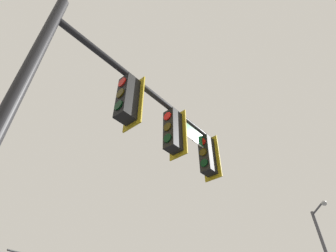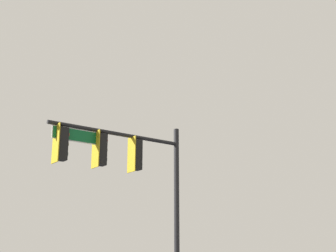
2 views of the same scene
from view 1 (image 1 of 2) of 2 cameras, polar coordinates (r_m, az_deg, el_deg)
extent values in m
cylinder|color=black|center=(6.34, -2.87, 6.53)|extent=(5.19, 1.18, 0.14)
cube|color=gold|center=(5.58, -7.33, 4.92)|extent=(0.13, 0.52, 1.30)
cube|color=black|center=(5.50, -8.78, 5.93)|extent=(0.42, 0.38, 1.10)
cylinder|color=black|center=(5.94, -8.21, 10.14)|extent=(0.04, 0.04, 0.12)
cylinder|color=red|center=(5.65, -9.98, 9.37)|extent=(0.07, 0.22, 0.22)
cylinder|color=#392D05|center=(5.42, -10.36, 7.02)|extent=(0.07, 0.22, 0.22)
cylinder|color=black|center=(5.19, -10.77, 4.47)|extent=(0.07, 0.22, 0.22)
cube|color=gold|center=(6.38, 2.18, -1.82)|extent=(0.13, 0.52, 1.30)
cube|color=black|center=(6.26, 1.08, -1.03)|extent=(0.42, 0.38, 1.10)
cylinder|color=black|center=(6.65, 1.02, 3.14)|extent=(0.04, 0.04, 0.12)
cylinder|color=red|center=(6.35, -0.12, 2.16)|extent=(0.07, 0.22, 0.22)
cylinder|color=#392D05|center=(6.14, -0.13, -0.18)|extent=(0.07, 0.22, 0.22)
cylinder|color=black|center=(5.94, -0.13, -2.67)|extent=(0.07, 0.22, 0.22)
cube|color=gold|center=(7.38, 9.39, -6.88)|extent=(0.13, 0.52, 1.30)
cube|color=black|center=(7.24, 8.56, -6.30)|extent=(0.42, 0.38, 1.10)
cylinder|color=black|center=(7.58, 8.13, -2.40)|extent=(0.04, 0.04, 0.12)
cylinder|color=red|center=(7.28, 7.43, -3.48)|extent=(0.07, 0.22, 0.22)
cylinder|color=#392D05|center=(7.09, 7.64, -5.66)|extent=(0.07, 0.22, 0.22)
cylinder|color=black|center=(6.92, 7.87, -7.96)|extent=(0.07, 0.22, 0.22)
cube|color=#0F602D|center=(7.08, 5.93, -2.11)|extent=(1.66, 0.37, 0.40)
cube|color=white|center=(7.08, 5.93, -2.11)|extent=(1.71, 0.37, 0.46)
cylinder|color=#4C4C51|center=(17.35, 29.83, -15.25)|extent=(1.83, 0.81, 0.10)
ellipsoid|color=silver|center=(16.48, 30.86, -14.22)|extent=(0.56, 0.28, 0.20)
camera|label=2|loc=(20.62, -19.87, -36.30)|focal=50.00mm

